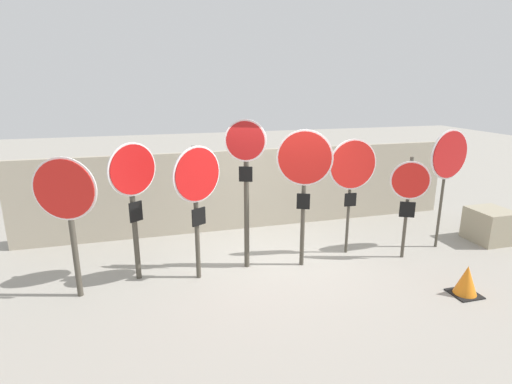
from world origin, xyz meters
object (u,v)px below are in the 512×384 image
Objects in this scene: traffic_cone_0 at (466,281)px; stop_sign_7 at (449,160)px; stop_sign_0 at (67,202)px; stop_sign_3 at (246,169)px; stop_sign_5 at (352,171)px; stop_sign_1 at (133,187)px; stop_sign_2 at (197,187)px; stop_sign_6 at (409,189)px; stop_sign_4 at (304,170)px; storage_crate at (490,225)px.

stop_sign_7 is at bearing 62.82° from traffic_cone_0.
traffic_cone_0 is at bearing 2.38° from stop_sign_0.
stop_sign_3 reaches higher than stop_sign_5.
stop_sign_2 is (0.98, -0.25, -0.00)m from stop_sign_1.
stop_sign_6 is 0.81× the size of stop_sign_7.
stop_sign_6 is 1.81m from traffic_cone_0.
stop_sign_4 reaches higher than stop_sign_0.
stop_sign_2 is 6.16m from storage_crate.
stop_sign_2 is 4.67× the size of traffic_cone_0.
stop_sign_6 is at bearing -26.59° from stop_sign_5.
stop_sign_6 is at bearing -39.55° from stop_sign_1.
storage_crate is (2.24, 0.27, -1.01)m from stop_sign_6.
stop_sign_1 is 1.02× the size of stop_sign_2.
stop_sign_5 is 2.83× the size of storage_crate.
stop_sign_4 is 4.44m from storage_crate.
stop_sign_1 is 1.04× the size of stop_sign_5.
stop_sign_0 is 0.99× the size of stop_sign_5.
stop_sign_6 reaches higher than storage_crate.
stop_sign_5 is at bearing 162.43° from stop_sign_7.
stop_sign_4 reaches higher than stop_sign_6.
stop_sign_1 reaches higher than stop_sign_5.
stop_sign_2 is at bearing -143.56° from stop_sign_3.
stop_sign_7 is 2.44m from traffic_cone_0.
stop_sign_5 is at bearing 118.37° from traffic_cone_0.
storage_crate is at bearing 33.17° from stop_sign_6.
storage_crate is (2.12, 1.70, 0.10)m from traffic_cone_0.
stop_sign_6 is 3.98× the size of traffic_cone_0.
stop_sign_3 is 5.44× the size of traffic_cone_0.
stop_sign_3 is at bearing -167.57° from stop_sign_4.
stop_sign_5 reaches higher than stop_sign_0.
stop_sign_2 is 2.89m from stop_sign_5.
stop_sign_7 is at bearing -36.25° from stop_sign_1.
traffic_cone_0 is (5.81, -1.50, -1.29)m from stop_sign_0.
stop_sign_6 is (5.68, -0.07, -0.19)m from stop_sign_0.
traffic_cone_0 is at bearing -58.73° from stop_sign_6.
stop_sign_3 is (1.83, -0.05, 0.18)m from stop_sign_1.
stop_sign_4 is 1.10× the size of stop_sign_5.
stop_sign_7 is at bearing 18.35° from stop_sign_0.
storage_crate is at bearing 25.24° from stop_sign_4.
stop_sign_3 is at bearing -35.73° from stop_sign_1.
stop_sign_4 is (1.82, -0.00, 0.16)m from stop_sign_2.
storage_crate is (5.18, -0.13, -1.45)m from stop_sign_3.
stop_sign_5 is at bearing 176.33° from storage_crate.
stop_sign_7 is (2.95, 0.05, 0.02)m from stop_sign_4.
stop_sign_3 reaches higher than stop_sign_2.
stop_sign_6 is 1.10m from stop_sign_7.
stop_sign_0 is 2.79× the size of storage_crate.
stop_sign_2 is at bearing 20.59° from stop_sign_0.
stop_sign_7 is (3.92, -0.16, -0.01)m from stop_sign_3.
stop_sign_2 is 1.17× the size of stop_sign_6.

